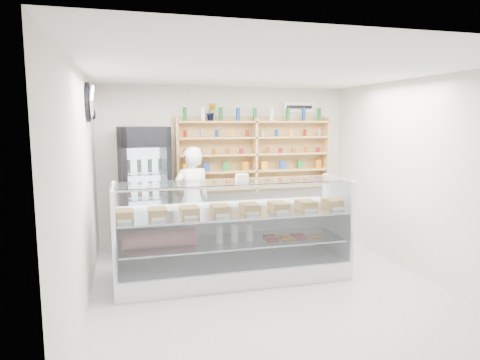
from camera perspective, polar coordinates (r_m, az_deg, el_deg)
name	(u,v)px	position (r m, az deg, el deg)	size (l,w,h in m)	color
room	(271,185)	(5.39, 4.15, -0.66)	(5.00, 5.00, 5.00)	#A7A7AB
display_counter	(233,253)	(6.04, -0.90, -9.67)	(3.20, 0.96, 1.39)	white
shop_worker	(192,200)	(7.14, -6.46, -2.70)	(0.65, 0.43, 1.78)	white
drinks_cooler	(145,192)	(7.11, -12.57, -1.52)	(0.83, 0.81, 2.11)	black
wall_shelving	(255,154)	(7.73, 1.97, 3.42)	(2.84, 0.28, 1.33)	tan
potted_plant	(211,112)	(7.52, -3.86, 9.04)	(0.17, 0.14, 0.31)	#1E6626
security_mirror	(92,102)	(6.25, -19.12, 9.77)	(0.15, 0.50, 0.50)	silver
wall_sign	(299,107)	(8.14, 7.88, 9.61)	(0.62, 0.03, 0.20)	white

